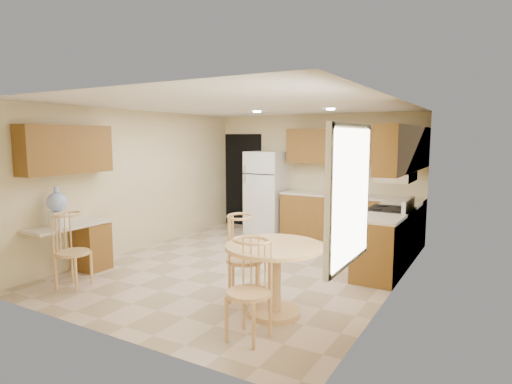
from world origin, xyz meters
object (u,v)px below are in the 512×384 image
Objects in this scene: dining_table at (274,269)px; stove at (389,236)px; chair_table_a at (240,251)px; chair_table_b at (243,283)px; water_crock at (57,208)px; chair_desk at (66,244)px; refrigerator at (267,192)px.

stove is at bearing 75.50° from dining_table.
chair_table_b is at bearing 8.06° from chair_table_a.
water_crock is at bearing -172.80° from dining_table.
stove reaches higher than chair_table_a.
chair_table_b is at bearing -5.82° from water_crock.
chair_desk is 1.76× the size of water_crock.
water_crock is (-3.92, -3.03, 0.56)m from stove.
water_crock is at bearing -3.65° from chair_table_b.
refrigerator is at bearing 76.14° from water_crock.
chair_table_a is 1.05× the size of chair_desk.
chair_table_a is at bearing -65.98° from refrigerator.
chair_table_a is at bearing 11.72° from water_crock.
chair_desk is (-0.60, -4.47, -0.25)m from refrigerator.
chair_desk is (-2.80, -0.63, 0.07)m from dining_table.
stove is at bearing 118.65° from chair_desk.
chair_table_a is at bearing -116.40° from stove.
chair_table_a is at bearing 164.84° from dining_table.
water_crock reaches higher than dining_table.
chair_table_a is 2.38m from chair_desk.
chair_table_a is (-0.55, 0.15, 0.10)m from dining_table.
chair_table_b is 3.34m from water_crock.
stove is at bearing -22.99° from refrigerator.
stove is 0.98× the size of dining_table.
refrigerator is 3.15m from stove.
water_crock reaches higher than chair_desk.
water_crock is (-2.70, -0.56, 0.38)m from chair_table_a.
refrigerator is 1.72× the size of chair_table_b.
stove is at bearing 127.83° from chair_table_a.
dining_table is 1.11× the size of chair_table_b.
chair_desk is (-3.47, -3.25, 0.14)m from stove.
water_crock reaches higher than stove.
chair_table_a reaches higher than chair_desk.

